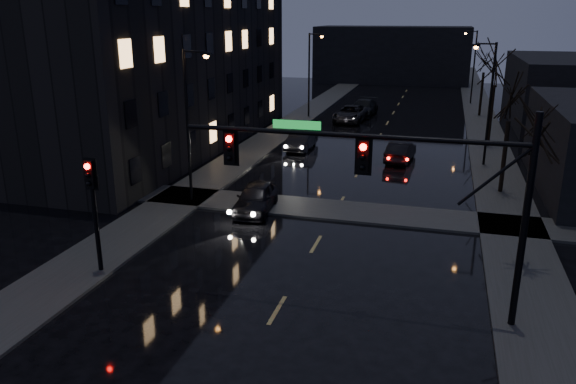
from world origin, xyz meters
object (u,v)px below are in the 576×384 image
Objects in this scene: oncoming_car_d at (363,108)px; lead_car at (401,151)px; oncoming_car_c at (351,114)px; oncoming_car_b at (301,139)px; oncoming_car_a at (256,198)px.

oncoming_car_d is 1.32× the size of lead_car.
oncoming_car_c is 15.00m from lead_car.
oncoming_car_c reaches higher than oncoming_car_b.
oncoming_car_d is at bearing 82.52° from oncoming_car_a.
oncoming_car_c is (1.72, 12.12, 0.03)m from oncoming_car_b.
oncoming_car_b reaches higher than oncoming_car_a.
oncoming_car_b reaches higher than lead_car.
lead_car is at bearing -12.54° from oncoming_car_b.
oncoming_car_b is 7.67m from lead_car.
oncoming_car_c reaches higher than lead_car.
oncoming_car_a is 13.92m from lead_car.
oncoming_car_c is at bearing 82.44° from oncoming_car_b.
oncoming_car_b is (-1.21, 14.17, 0.00)m from oncoming_car_a.
oncoming_car_a is 0.78× the size of oncoming_car_d.
oncoming_car_b is 0.81× the size of oncoming_car_d.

